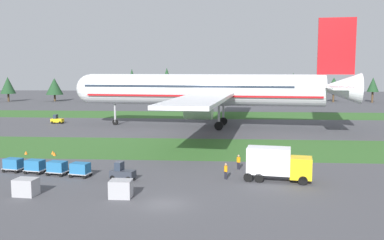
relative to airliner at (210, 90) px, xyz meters
name	(u,v)px	position (x,y,z in m)	size (l,w,h in m)	color
ground_plane	(164,204)	(-2.51, -50.57, -7.71)	(400.00, 400.00, 0.00)	#47474C
grass_strip_near	(189,148)	(-2.51, -23.62, -7.70)	(320.00, 17.81, 0.01)	#336028
grass_strip_far	(203,115)	(-2.51, 24.00, -7.70)	(320.00, 17.81, 0.01)	#336028
airliner	(210,90)	(0.00, 0.00, 0.00)	(57.68, 71.30, 21.50)	silver
baggage_tug	(122,173)	(-8.11, -42.70, -6.89)	(2.81, 1.81, 1.97)	#2D333D
cargo_dolly_lead	(80,169)	(-13.02, -41.66, -6.79)	(2.46, 1.92, 1.55)	#A3A3A8
cargo_dolly_second	(57,167)	(-15.86, -41.06, -6.79)	(2.46, 1.92, 1.55)	#A3A3A8
cargo_dolly_third	(35,165)	(-18.70, -40.46, -6.79)	(2.46, 1.92, 1.55)	#A3A3A8
cargo_dolly_fourth	(13,164)	(-21.54, -39.87, -6.79)	(2.46, 1.92, 1.55)	#A3A3A8
catering_truck	(277,163)	(8.36, -41.95, -5.75)	(7.24, 3.43, 3.58)	yellow
pushback_tractor	(57,120)	(-33.66, 3.95, -6.89)	(2.73, 1.59, 1.97)	yellow
ground_crew_marshaller	(226,171)	(2.95, -41.53, -6.76)	(0.36, 0.50, 1.74)	black
ground_crew_loader	(238,161)	(4.49, -36.81, -6.76)	(0.43, 0.43, 1.74)	black
uld_container_0	(26,187)	(-15.78, -48.91, -6.90)	(2.00, 1.60, 1.62)	#A3A3A8
uld_container_1	(121,189)	(-6.75, -48.91, -6.88)	(2.00, 1.60, 1.65)	#A3A3A8
taxiway_marker_0	(53,152)	(-21.08, -29.53, -7.45)	(0.44, 0.44, 0.51)	orange
taxiway_marker_1	(54,154)	(-20.45, -30.50, -7.47)	(0.44, 0.44, 0.48)	orange
taxiway_marker_2	(26,153)	(-24.76, -29.90, -7.46)	(0.44, 0.44, 0.49)	orange
distant_tree_line	(173,84)	(-15.38, 68.62, -1.16)	(176.92, 10.89, 12.37)	#4C3823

